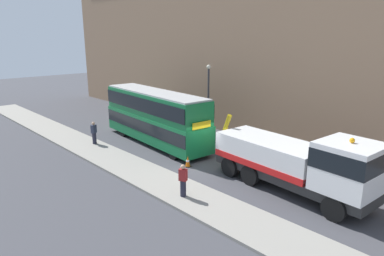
# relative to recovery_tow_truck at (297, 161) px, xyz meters

# --- Properties ---
(ground_plane) EXTENTS (120.00, 120.00, 0.00)m
(ground_plane) POSITION_rel_recovery_tow_truck_xyz_m (-5.82, -0.27, -1.76)
(ground_plane) COLOR #424247
(near_kerb) EXTENTS (60.00, 2.80, 0.15)m
(near_kerb) POSITION_rel_recovery_tow_truck_xyz_m (-5.82, -4.47, -1.68)
(near_kerb) COLOR gray
(near_kerb) RESTS_ON ground_plane
(building_facade) EXTENTS (60.00, 1.50, 16.00)m
(building_facade) POSITION_rel_recovery_tow_truck_xyz_m (-5.82, 7.12, 6.31)
(building_facade) COLOR #9E7A5B
(building_facade) RESTS_ON ground_plane
(recovery_tow_truck) EXTENTS (10.22, 3.34, 3.67)m
(recovery_tow_truck) POSITION_rel_recovery_tow_truck_xyz_m (0.00, 0.00, 0.00)
(recovery_tow_truck) COLOR #2D2D2D
(recovery_tow_truck) RESTS_ON ground_plane
(double_decker_bus) EXTENTS (11.17, 3.41, 4.06)m
(double_decker_bus) POSITION_rel_recovery_tow_truck_xyz_m (-12.15, 0.04, 0.47)
(double_decker_bus) COLOR #146B38
(double_decker_bus) RESTS_ON ground_plane
(pedestrian_onlooker) EXTENTS (0.40, 0.47, 1.71)m
(pedestrian_onlooker) POSITION_rel_recovery_tow_truck_xyz_m (-14.80, -3.76, -0.77)
(pedestrian_onlooker) COLOR #232333
(pedestrian_onlooker) RESTS_ON near_kerb
(pedestrian_bystander) EXTENTS (0.47, 0.41, 1.71)m
(pedestrian_bystander) POSITION_rel_recovery_tow_truck_xyz_m (-3.54, -4.81, -0.77)
(pedestrian_bystander) COLOR #232333
(pedestrian_bystander) RESTS_ON near_kerb
(traffic_cone_near_bus) EXTENTS (0.36, 0.36, 0.72)m
(traffic_cone_near_bus) POSITION_rel_recovery_tow_truck_xyz_m (-6.68, -1.60, -1.42)
(traffic_cone_near_bus) COLOR orange
(traffic_cone_near_bus) RESTS_ON ground_plane
(street_lamp) EXTENTS (0.36, 0.36, 5.83)m
(street_lamp) POSITION_rel_recovery_tow_truck_xyz_m (-11.22, 4.92, 1.71)
(street_lamp) COLOR #38383D
(street_lamp) RESTS_ON ground_plane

